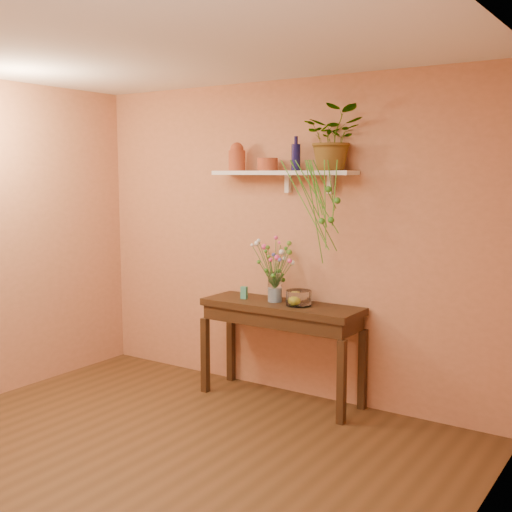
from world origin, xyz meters
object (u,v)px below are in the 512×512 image
object	(u,v)px
blue_bottle	(296,157)
bouquet	(275,258)
glass_vase	(275,289)
sideboard	(281,317)
glass_bowl	(299,299)
terracotta_jug	(237,157)
spider_plant	(334,138)

from	to	relation	value
blue_bottle	bouquet	world-z (taller)	blue_bottle
glass_vase	sideboard	bearing A→B (deg)	-13.80
bouquet	glass_vase	bearing A→B (deg)	-63.15
glass_bowl	blue_bottle	bearing A→B (deg)	130.00
blue_bottle	terracotta_jug	bearing A→B (deg)	-176.46
blue_bottle	spider_plant	distance (m)	0.38
sideboard	terracotta_jug	size ratio (longest dim) A/B	5.66
spider_plant	bouquet	world-z (taller)	spider_plant
spider_plant	glass_bowl	world-z (taller)	spider_plant
blue_bottle	glass_bowl	size ratio (longest dim) A/B	1.34
glass_bowl	bouquet	bearing A→B (deg)	167.47
blue_bottle	glass_bowl	bearing A→B (deg)	-50.00
terracotta_jug	bouquet	size ratio (longest dim) A/B	0.48
blue_bottle	bouquet	xyz separation A→B (m)	(-0.14, -0.08, -0.84)
terracotta_jug	bouquet	distance (m)	0.95
blue_bottle	spider_plant	size ratio (longest dim) A/B	0.55
glass_bowl	glass_vase	bearing A→B (deg)	174.10
sideboard	terracotta_jug	xyz separation A→B (m)	(-0.52, 0.10, 1.34)
sideboard	blue_bottle	size ratio (longest dim) A/B	4.93
glass_vase	terracotta_jug	bearing A→B (deg)	169.59
sideboard	blue_bottle	bearing A→B (deg)	69.05
sideboard	glass_bowl	size ratio (longest dim) A/B	6.63
terracotta_jug	blue_bottle	bearing A→B (deg)	3.54
bouquet	glass_bowl	size ratio (longest dim) A/B	2.43
sideboard	bouquet	world-z (taller)	bouquet
terracotta_jug	glass_bowl	xyz separation A→B (m)	(0.69, -0.11, -1.16)
blue_bottle	glass_bowl	world-z (taller)	blue_bottle
terracotta_jug	spider_plant	world-z (taller)	spider_plant
sideboard	bouquet	distance (m)	0.50
glass_vase	spider_plant	bearing A→B (deg)	12.61
sideboard	glass_bowl	world-z (taller)	glass_bowl
terracotta_jug	glass_bowl	distance (m)	1.35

